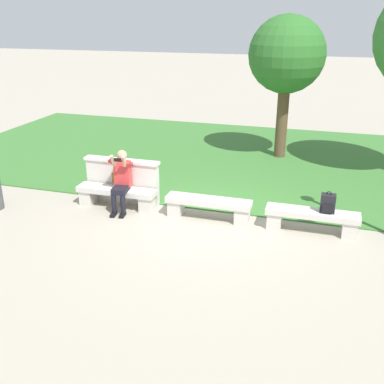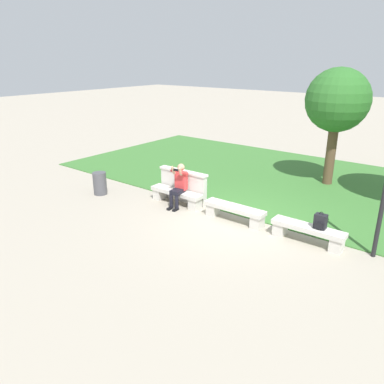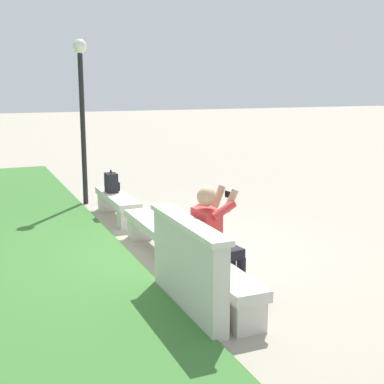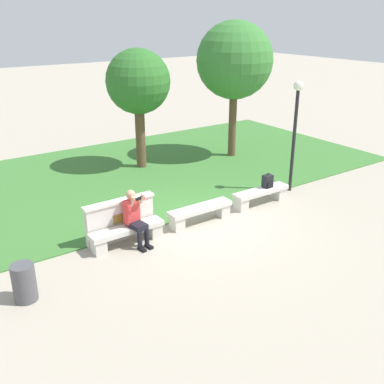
% 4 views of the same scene
% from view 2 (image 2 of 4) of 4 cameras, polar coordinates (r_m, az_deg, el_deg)
% --- Properties ---
extents(ground_plane, '(80.00, 80.00, 0.00)m').
position_cam_2_polar(ground_plane, '(10.58, 6.41, -4.39)').
color(ground_plane, '#A89E8C').
extents(grass_strip, '(18.01, 8.00, 0.03)m').
position_cam_2_polar(grass_strip, '(14.27, 15.75, 1.51)').
color(grass_strip, '#3D7533').
rests_on(grass_strip, ground).
extents(bench_main, '(1.80, 0.40, 0.45)m').
position_cam_2_polar(bench_main, '(11.61, -2.38, -0.46)').
color(bench_main, beige).
rests_on(bench_main, ground).
extents(bench_near, '(1.80, 0.40, 0.45)m').
position_cam_2_polar(bench_near, '(10.46, 6.48, -2.91)').
color(bench_near, beige).
rests_on(bench_near, ground).
extents(bench_mid, '(1.80, 0.40, 0.45)m').
position_cam_2_polar(bench_mid, '(9.64, 17.21, -5.78)').
color(bench_mid, beige).
rests_on(bench_mid, ground).
extents(backrest_wall_with_plaque, '(1.76, 0.24, 1.01)m').
position_cam_2_polar(backrest_wall_with_plaque, '(11.78, -1.33, 1.00)').
color(backrest_wall_with_plaque, beige).
rests_on(backrest_wall_with_plaque, ground).
extents(person_photographer, '(0.51, 0.76, 1.32)m').
position_cam_2_polar(person_photographer, '(11.30, -1.97, 1.34)').
color(person_photographer, black).
rests_on(person_photographer, ground).
extents(backpack, '(0.28, 0.24, 0.43)m').
position_cam_2_polar(backpack, '(9.46, 18.96, -4.30)').
color(backpack, black).
rests_on(backpack, bench_mid).
extents(tree_left_background, '(2.14, 2.14, 4.04)m').
position_cam_2_polar(tree_left_background, '(13.80, 21.28, 12.74)').
color(tree_left_background, brown).
rests_on(tree_left_background, ground).
extents(trash_bin, '(0.44, 0.44, 0.75)m').
position_cam_2_polar(trash_bin, '(12.79, -13.86, 1.29)').
color(trash_bin, '#4C4C51').
rests_on(trash_bin, ground).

